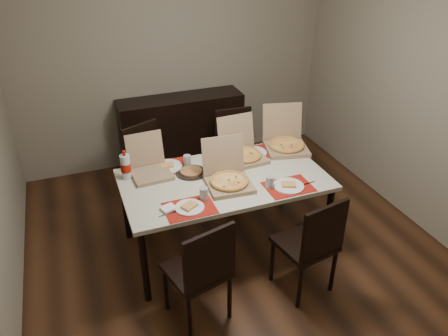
{
  "coord_description": "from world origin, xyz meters",
  "views": [
    {
      "loc": [
        -1.25,
        -3.01,
        2.75
      ],
      "look_at": [
        -0.08,
        0.09,
        0.85
      ],
      "focal_mm": 35.0,
      "sensor_mm": 36.0,
      "label": 1
    }
  ],
  "objects_px": {
    "chair_near_left": "(201,269)",
    "chair_far_right": "(236,147)",
    "dip_bowl": "(233,165)",
    "soda_bottle": "(126,167)",
    "sideboard": "(182,132)",
    "dining_table": "(224,184)",
    "chair_far_left": "(149,164)",
    "chair_near_right": "(311,243)",
    "pizza_box_center": "(228,178)"
  },
  "relations": [
    {
      "from": "dining_table",
      "to": "chair_far_right",
      "type": "height_order",
      "value": "chair_far_right"
    },
    {
      "from": "chair_near_right",
      "to": "chair_far_left",
      "type": "height_order",
      "value": "same"
    },
    {
      "from": "chair_near_right",
      "to": "chair_far_right",
      "type": "bearing_deg",
      "value": 87.8
    },
    {
      "from": "chair_far_left",
      "to": "pizza_box_center",
      "type": "bearing_deg",
      "value": -64.1
    },
    {
      "from": "soda_bottle",
      "to": "chair_near_left",
      "type": "bearing_deg",
      "value": -73.28
    },
    {
      "from": "soda_bottle",
      "to": "pizza_box_center",
      "type": "bearing_deg",
      "value": -27.33
    },
    {
      "from": "dining_table",
      "to": "chair_near_left",
      "type": "bearing_deg",
      "value": -121.06
    },
    {
      "from": "chair_far_right",
      "to": "dip_bowl",
      "type": "height_order",
      "value": "chair_far_right"
    },
    {
      "from": "dining_table",
      "to": "dip_bowl",
      "type": "bearing_deg",
      "value": 47.02
    },
    {
      "from": "pizza_box_center",
      "to": "chair_far_right",
      "type": "bearing_deg",
      "value": 64.36
    },
    {
      "from": "chair_near_left",
      "to": "dip_bowl",
      "type": "bearing_deg",
      "value": 56.74
    },
    {
      "from": "soda_bottle",
      "to": "sideboard",
      "type": "bearing_deg",
      "value": 57.46
    },
    {
      "from": "chair_near_left",
      "to": "chair_far_right",
      "type": "height_order",
      "value": "same"
    },
    {
      "from": "chair_far_left",
      "to": "soda_bottle",
      "type": "distance_m",
      "value": 0.76
    },
    {
      "from": "dining_table",
      "to": "chair_far_left",
      "type": "xyz_separation_m",
      "value": [
        -0.5,
        0.9,
        -0.17
      ]
    },
    {
      "from": "dining_table",
      "to": "soda_bottle",
      "type": "bearing_deg",
      "value": 159.48
    },
    {
      "from": "dining_table",
      "to": "dip_bowl",
      "type": "distance_m",
      "value": 0.23
    },
    {
      "from": "dining_table",
      "to": "chair_far_right",
      "type": "distance_m",
      "value": 1.09
    },
    {
      "from": "chair_far_left",
      "to": "pizza_box_center",
      "type": "distance_m",
      "value": 1.17
    },
    {
      "from": "chair_near_right",
      "to": "pizza_box_center",
      "type": "distance_m",
      "value": 0.88
    },
    {
      "from": "dining_table",
      "to": "soda_bottle",
      "type": "xyz_separation_m",
      "value": [
        -0.8,
        0.3,
        0.18
      ]
    },
    {
      "from": "dining_table",
      "to": "chair_near_left",
      "type": "distance_m",
      "value": 0.94
    },
    {
      "from": "chair_far_left",
      "to": "chair_far_right",
      "type": "bearing_deg",
      "value": 2.79
    },
    {
      "from": "dining_table",
      "to": "chair_far_left",
      "type": "bearing_deg",
      "value": 118.88
    },
    {
      "from": "dip_bowl",
      "to": "soda_bottle",
      "type": "distance_m",
      "value": 0.96
    },
    {
      "from": "pizza_box_center",
      "to": "soda_bottle",
      "type": "bearing_deg",
      "value": 152.67
    },
    {
      "from": "chair_near_left",
      "to": "chair_near_right",
      "type": "xyz_separation_m",
      "value": [
        0.91,
        -0.02,
        0.0
      ]
    },
    {
      "from": "chair_far_left",
      "to": "dining_table",
      "type": "bearing_deg",
      "value": -61.12
    },
    {
      "from": "chair_far_right",
      "to": "chair_near_right",
      "type": "bearing_deg",
      "value": -92.2
    },
    {
      "from": "chair_near_right",
      "to": "chair_far_right",
      "type": "height_order",
      "value": "same"
    },
    {
      "from": "sideboard",
      "to": "chair_far_right",
      "type": "xyz_separation_m",
      "value": [
        0.42,
        -0.74,
        0.06
      ]
    },
    {
      "from": "sideboard",
      "to": "dip_bowl",
      "type": "relative_size",
      "value": 11.9
    },
    {
      "from": "dining_table",
      "to": "chair_far_right",
      "type": "relative_size",
      "value": 1.94
    },
    {
      "from": "chair_near_left",
      "to": "soda_bottle",
      "type": "bearing_deg",
      "value": 106.72
    },
    {
      "from": "sideboard",
      "to": "dining_table",
      "type": "height_order",
      "value": "sideboard"
    },
    {
      "from": "chair_far_left",
      "to": "chair_far_right",
      "type": "relative_size",
      "value": 1.0
    },
    {
      "from": "dip_bowl",
      "to": "soda_bottle",
      "type": "bearing_deg",
      "value": 171.16
    },
    {
      "from": "sideboard",
      "to": "chair_far_right",
      "type": "distance_m",
      "value": 0.85
    },
    {
      "from": "pizza_box_center",
      "to": "dip_bowl",
      "type": "bearing_deg",
      "value": 60.8
    },
    {
      "from": "chair_far_left",
      "to": "soda_bottle",
      "type": "xyz_separation_m",
      "value": [
        -0.31,
        -0.6,
        0.35
      ]
    },
    {
      "from": "dip_bowl",
      "to": "pizza_box_center",
      "type": "bearing_deg",
      "value": -119.2
    },
    {
      "from": "sideboard",
      "to": "chair_near_right",
      "type": "relative_size",
      "value": 1.61
    },
    {
      "from": "chair_near_left",
      "to": "chair_near_right",
      "type": "relative_size",
      "value": 1.0
    },
    {
      "from": "dining_table",
      "to": "chair_near_left",
      "type": "height_order",
      "value": "chair_near_left"
    },
    {
      "from": "chair_near_right",
      "to": "pizza_box_center",
      "type": "xyz_separation_m",
      "value": [
        -0.44,
        0.7,
        0.3
      ]
    },
    {
      "from": "chair_far_right",
      "to": "soda_bottle",
      "type": "height_order",
      "value": "soda_bottle"
    },
    {
      "from": "dining_table",
      "to": "chair_near_right",
      "type": "relative_size",
      "value": 1.94
    },
    {
      "from": "chair_far_right",
      "to": "soda_bottle",
      "type": "bearing_deg",
      "value": -153.61
    },
    {
      "from": "chair_near_left",
      "to": "dining_table",
      "type": "bearing_deg",
      "value": 58.94
    },
    {
      "from": "sideboard",
      "to": "dining_table",
      "type": "bearing_deg",
      "value": -92.78
    }
  ]
}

